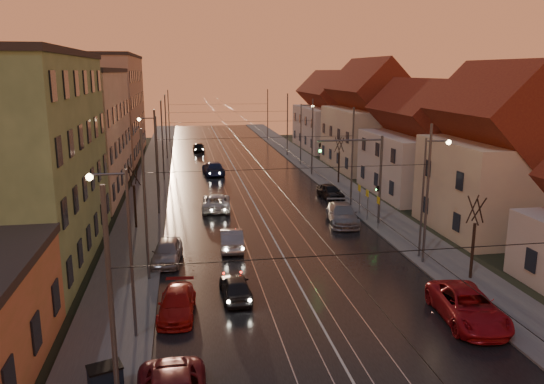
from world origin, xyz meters
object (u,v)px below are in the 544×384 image
driving_car_4 (199,147)px  dumpster (106,381)px  parked_left_3 (167,251)px  driving_car_3 (213,168)px  driving_car_2 (216,202)px  street_lamp_1 (428,186)px  street_lamp_0 (123,239)px  traffic_light_mast (369,169)px  parked_left_2 (177,304)px  driving_car_1 (232,239)px  parked_right_2 (330,191)px  parked_right_1 (342,214)px  street_lamp_2 (154,149)px  parked_right_0 (468,306)px  driving_car_0 (236,287)px  street_lamp_3 (303,128)px

driving_car_4 → dumpster: size_ratio=3.55×
parked_left_3 → dumpster: parked_left_3 is taller
driving_car_3 → driving_car_2: bearing=82.3°
street_lamp_1 → dumpster: street_lamp_1 is taller
street_lamp_0 → traffic_light_mast: size_ratio=1.11×
parked_left_2 → driving_car_1: bearing=74.0°
parked_right_2 → dumpster: (-17.14, -29.78, -0.01)m
street_lamp_0 → driving_car_2: bearing=76.5°
driving_car_1 → dumpster: 17.67m
street_lamp_1 → parked_right_1: bearing=108.3°
street_lamp_2 → parked_right_0: size_ratio=1.41×
parked_right_1 → parked_right_2: 8.63m
driving_car_2 → traffic_light_mast: bearing=153.8°
driving_car_0 → dumpster: size_ratio=3.21×
street_lamp_1 → driving_car_4: size_ratio=1.88×
parked_left_3 → parked_right_0: bearing=-30.5°
traffic_light_mast → parked_right_1: size_ratio=1.32×
street_lamp_3 → parked_right_1: 27.67m
traffic_light_mast → driving_car_4: 44.03m
street_lamp_1 → parked_left_3: street_lamp_1 is taller
parked_right_1 → driving_car_3: bearing=119.8°
street_lamp_3 → traffic_light_mast: size_ratio=1.11×
driving_car_3 → parked_right_2: (10.48, -14.14, -0.08)m
driving_car_1 → parked_right_2: 17.14m
parked_right_1 → dumpster: bearing=-118.6°
driving_car_2 → parked_right_2: size_ratio=1.25×
traffic_light_mast → parked_left_2: (-14.92, -13.83, -3.97)m
traffic_light_mast → parked_left_2: 20.73m
driving_car_3 → driving_car_1: bearing=84.0°
traffic_light_mast → driving_car_1: bearing=-160.6°
parked_left_2 → parked_right_1: parked_right_1 is taller
street_lamp_1 → parked_left_2: street_lamp_1 is taller
driving_car_1 → driving_car_2: driving_car_2 is taller
street_lamp_0 → parked_left_3: street_lamp_0 is taller
street_lamp_2 → street_lamp_3: size_ratio=1.00×
street_lamp_3 → driving_car_1: 34.52m
parked_left_2 → parked_left_3: bearing=99.4°
street_lamp_1 → driving_car_3: street_lamp_1 is taller
street_lamp_2 → parked_right_2: (16.70, -2.70, -4.17)m
driving_car_4 → street_lamp_2: bearing=81.0°
street_lamp_0 → parked_right_2: bearing=56.6°
driving_car_0 → parked_left_3: (-3.80, 6.28, 0.09)m
street_lamp_1 → driving_car_1: (-12.35, 4.03, -4.16)m
driving_car_2 → street_lamp_1: bearing=134.8°
driving_car_0 → driving_car_2: bearing=-92.2°
parked_right_0 → parked_right_2: (0.37, 26.20, -0.08)m
driving_car_2 → street_lamp_0: bearing=80.5°
parked_right_2 → street_lamp_3: bearing=78.7°
driving_car_1 → parked_left_2: size_ratio=1.01×
traffic_light_mast → dumpster: (-17.53, -20.47, -3.90)m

